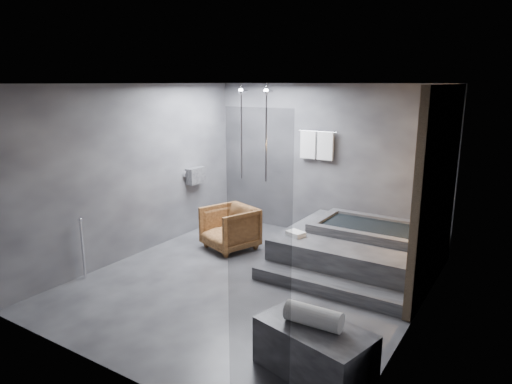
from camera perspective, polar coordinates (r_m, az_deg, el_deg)
The scene contains 7 objects.
room at distance 6.21m, azimuth 3.68°, elevation 3.48°, with size 5.00×5.04×2.82m.
tub_deck at distance 7.42m, azimuth 12.53°, elevation -7.01°, with size 2.20×2.00×0.50m, color #2D2D30.
tub_step at distance 6.46m, azimuth 8.78°, elevation -11.56°, with size 2.20×0.36×0.18m, color #2D2D30.
concrete_bench at distance 4.79m, azimuth 7.29°, elevation -18.95°, with size 1.12×0.62×0.50m, color #313134.
driftwood_chair at distance 7.89m, azimuth -3.29°, elevation -4.51°, with size 0.79×0.82×0.74m, color #452711.
rolled_towel at distance 4.62m, azimuth 7.19°, elevation -15.16°, with size 0.20×0.20×0.57m, color white.
deck_towel at distance 7.11m, azimuth 4.98°, elevation -5.21°, with size 0.27×0.20×0.07m, color white.
Camera 1 is at (3.33, -5.13, 2.82)m, focal length 32.00 mm.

